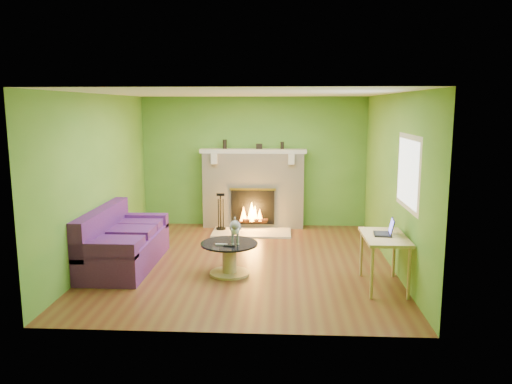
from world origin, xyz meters
TOP-DOWN VIEW (x-y plane):
  - floor at (0.00, 0.00)m, footprint 5.00×5.00m
  - ceiling at (0.00, 0.00)m, footprint 5.00×5.00m
  - wall_back at (0.00, 2.50)m, footprint 5.00×0.00m
  - wall_front at (0.00, -2.50)m, footprint 5.00×0.00m
  - wall_left at (-2.25, 0.00)m, footprint 0.00×5.00m
  - wall_right at (2.25, 0.00)m, footprint 0.00×5.00m
  - window_frame at (2.24, -0.90)m, footprint 0.00×1.20m
  - window_pane at (2.23, -0.90)m, footprint 0.00×1.06m
  - fireplace at (0.00, 2.32)m, footprint 2.10×0.46m
  - hearth at (0.00, 1.80)m, footprint 1.50×0.75m
  - mantel at (0.00, 2.30)m, footprint 2.10×0.28m
  - sofa at (-1.86, -0.28)m, footprint 0.90×1.97m
  - coffee_table at (-0.17, -0.59)m, footprint 0.83×0.83m
  - desk at (1.95, -1.00)m, footprint 0.56×0.96m
  - cat at (-0.09, -0.54)m, footprint 0.28×0.61m
  - remote_silver at (-0.27, -0.71)m, footprint 0.17×0.05m
  - remote_black at (-0.15, -0.77)m, footprint 0.16×0.06m
  - laptop at (1.93, -0.95)m, footprint 0.29×0.32m
  - fire_tools at (-0.62, 1.95)m, footprint 0.19×0.19m
  - mantel_vase_left at (-0.57, 2.33)m, footprint 0.08×0.08m
  - mantel_vase_right at (0.57, 2.33)m, footprint 0.07×0.07m
  - mantel_box at (0.12, 2.33)m, footprint 0.12×0.08m

SIDE VIEW (x-z plane):
  - floor at x=0.00m, z-range 0.00..0.00m
  - hearth at x=0.00m, z-range 0.00..0.03m
  - coffee_table at x=-0.17m, z-range 0.04..0.50m
  - sofa at x=-1.86m, z-range -0.10..0.79m
  - fire_tools at x=-0.62m, z-range 0.03..0.75m
  - remote_black at x=-0.15m, z-range 0.47..0.48m
  - remote_silver at x=-0.27m, z-range 0.47..0.49m
  - desk at x=1.95m, z-range 0.27..0.98m
  - cat at x=-0.09m, z-range 0.47..0.84m
  - fireplace at x=0.00m, z-range -0.02..1.56m
  - laptop at x=1.93m, z-range 0.71..0.94m
  - wall_back at x=0.00m, z-range -1.20..3.80m
  - wall_front at x=0.00m, z-range -1.20..3.80m
  - wall_left at x=-2.25m, z-range -1.20..3.80m
  - wall_right at x=2.25m, z-range -1.20..3.80m
  - mantel at x=0.00m, z-range 1.50..1.58m
  - window_frame at x=2.24m, z-range 0.95..2.15m
  - window_pane at x=2.23m, z-range 1.02..2.08m
  - mantel_box at x=0.12m, z-range 1.58..1.68m
  - mantel_vase_right at x=0.57m, z-range 1.58..1.72m
  - mantel_vase_left at x=-0.57m, z-range 1.58..1.76m
  - ceiling at x=0.00m, z-range 2.60..2.60m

